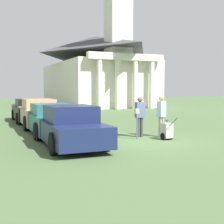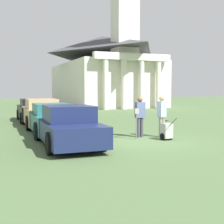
% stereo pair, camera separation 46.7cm
% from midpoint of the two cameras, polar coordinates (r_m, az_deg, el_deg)
% --- Properties ---
extents(ground_plane, '(120.00, 120.00, 0.00)m').
position_cam_midpoint_polar(ground_plane, '(12.70, 5.52, -5.31)').
color(ground_plane, '#4C663D').
extents(parked_car_navy, '(2.06, 4.82, 1.50)m').
position_cam_midpoint_polar(parked_car_navy, '(11.65, -6.98, -2.73)').
color(parked_car_navy, '#19234C').
rests_on(parked_car_navy, ground_plane).
extents(parked_car_teal, '(1.99, 4.98, 1.43)m').
position_cam_midpoint_polar(parked_car_teal, '(14.81, -10.14, -1.35)').
color(parked_car_teal, '#23666B').
rests_on(parked_car_teal, ground_plane).
extents(parked_car_tan, '(1.99, 4.72, 1.56)m').
position_cam_midpoint_polar(parked_car_tan, '(17.73, -12.04, -0.28)').
color(parked_car_tan, tan).
rests_on(parked_car_tan, ground_plane).
extents(parked_car_black, '(2.02, 4.74, 1.46)m').
position_cam_midpoint_polar(parked_car_black, '(21.01, -13.53, 0.26)').
color(parked_car_black, black).
rests_on(parked_car_black, ground_plane).
extents(parking_meter, '(0.18, 0.09, 1.29)m').
position_cam_midpoint_polar(parking_meter, '(12.97, 5.54, -1.07)').
color(parking_meter, slate).
rests_on(parking_meter, ground_plane).
extents(person_worker, '(0.43, 0.25, 1.76)m').
position_cam_midpoint_polar(person_worker, '(13.59, 6.14, -0.39)').
color(person_worker, '#3F3F47').
rests_on(person_worker, ground_plane).
extents(person_supervisor, '(0.47, 0.38, 1.81)m').
position_cam_midpoint_polar(person_supervisor, '(13.77, 10.04, -0.25)').
color(person_supervisor, gray).
rests_on(person_supervisor, ground_plane).
extents(equipment_cart, '(0.47, 0.99, 1.00)m').
position_cam_midpoint_polar(equipment_cart, '(13.11, 10.97, -3.36)').
color(equipment_cart, '#B2B2AD').
rests_on(equipment_cart, ground_plane).
extents(church, '(10.25, 18.63, 21.95)m').
position_cam_midpoint_polar(church, '(40.76, -1.17, 8.21)').
color(church, silver).
rests_on(church, ground_plane).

